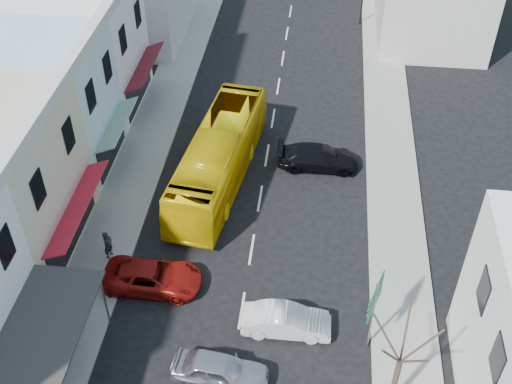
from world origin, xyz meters
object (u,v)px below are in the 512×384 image
(bus, at_px, (219,158))
(car_white, at_px, (286,321))
(pedestrian_left, at_px, (108,244))
(car_red, at_px, (153,276))
(car_silver, at_px, (220,370))
(direction_sign, at_px, (372,316))
(street_tree, at_px, (400,362))

(bus, xyz_separation_m, car_white, (4.67, -10.30, -0.85))
(bus, distance_m, pedestrian_left, 8.21)
(car_red, xyz_separation_m, pedestrian_left, (-2.65, 1.60, 0.30))
(bus, xyz_separation_m, pedestrian_left, (-4.57, -6.80, -0.55))
(car_red, relative_size, pedestrian_left, 2.71)
(car_silver, distance_m, car_white, 3.87)
(bus, height_order, direction_sign, direction_sign)
(car_silver, bearing_deg, street_tree, -87.96)
(bus, bearing_deg, pedestrian_left, -116.40)
(car_red, bearing_deg, street_tree, -115.03)
(car_white, relative_size, car_red, 0.96)
(car_silver, relative_size, direction_sign, 1.06)
(pedestrian_left, bearing_deg, bus, -18.01)
(car_red, distance_m, pedestrian_left, 3.11)
(bus, xyz_separation_m, car_red, (-1.92, -8.40, -0.85))
(bus, height_order, car_red, bus)
(pedestrian_left, distance_m, direction_sign, 13.51)
(car_silver, bearing_deg, pedestrian_left, 51.96)
(car_silver, bearing_deg, bus, 14.81)
(car_silver, height_order, car_white, same)
(car_white, height_order, direction_sign, direction_sign)
(pedestrian_left, height_order, street_tree, street_tree)
(car_red, bearing_deg, car_silver, -139.69)
(street_tree, bearing_deg, car_red, 154.63)
(bus, relative_size, street_tree, 1.83)
(bus, xyz_separation_m, car_silver, (2.11, -13.20, -0.85))
(car_white, distance_m, pedestrian_left, 9.88)
(car_red, height_order, street_tree, street_tree)
(car_white, xyz_separation_m, direction_sign, (3.64, -0.44, 1.38))
(car_silver, xyz_separation_m, direction_sign, (6.21, 2.47, 1.38))
(car_silver, xyz_separation_m, car_white, (2.57, 2.90, 0.00))
(car_silver, xyz_separation_m, car_red, (-4.02, 4.80, 0.00))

